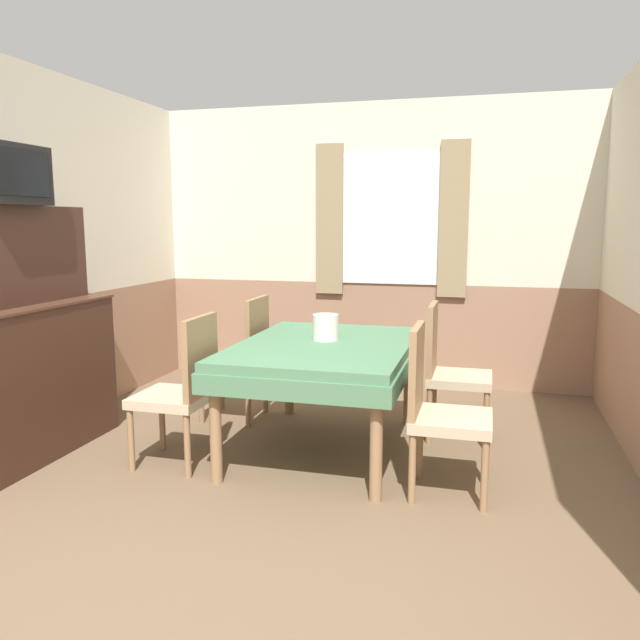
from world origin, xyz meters
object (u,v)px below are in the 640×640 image
object	(u,v)px
tv	(5,175)
vase	(326,327)
dining_table	(325,358)
chair_right_far	(449,367)
chair_right_near	(438,406)
sideboard	(25,351)
chair_left_near	(183,387)
chair_left_far	(242,355)

from	to	relation	value
tv	vase	world-z (taller)	tv
dining_table	chair_right_far	bearing A→B (deg)	31.80
chair_right_near	sideboard	size ratio (longest dim) A/B	0.59
chair_left_near	chair_left_far	bearing A→B (deg)	0.00
chair_right_far	chair_right_near	world-z (taller)	same
chair_left_far	chair_right_far	xyz separation A→B (m)	(1.57, 0.00, 0.00)
chair_right_far	vase	xyz separation A→B (m)	(-0.80, -0.39, 0.32)
dining_table	vase	world-z (taller)	vase
chair_right_far	vase	distance (m)	0.95
chair_right_near	sideboard	bearing A→B (deg)	-87.72
chair_right_far	chair_right_near	distance (m)	0.97
chair_left_far	chair_left_near	world-z (taller)	same
chair_right_far	tv	size ratio (longest dim) A/B	1.84
dining_table	vase	size ratio (longest dim) A/B	9.09
chair_left_far	sideboard	world-z (taller)	sideboard
chair_left_far	tv	bearing A→B (deg)	138.60
tv	chair_left_near	bearing A→B (deg)	10.85
chair_right_near	vase	size ratio (longest dim) A/B	5.47
chair_left_far	chair_right_near	bearing A→B (deg)	-121.80
chair_right_near	tv	distance (m)	2.92
chair_left_far	vase	world-z (taller)	chair_left_far
sideboard	vase	size ratio (longest dim) A/B	9.31
chair_right_near	chair_left_far	bearing A→B (deg)	-121.80
chair_left_far	chair_right_near	size ratio (longest dim) A/B	1.00
dining_table	tv	bearing A→B (deg)	-159.36
chair_left_far	chair_right_far	bearing A→B (deg)	-90.00
chair_left_far	sideboard	xyz separation A→B (m)	(-1.06, -1.08, 0.19)
dining_table	chair_right_near	xyz separation A→B (m)	(0.78, -0.49, -0.13)
dining_table	sideboard	size ratio (longest dim) A/B	0.98
sideboard	chair_left_far	bearing A→B (deg)	45.44
chair_right_near	vase	xyz separation A→B (m)	(-0.80, 0.58, 0.32)
vase	chair_right_near	bearing A→B (deg)	-35.99
sideboard	tv	xyz separation A→B (m)	(0.03, -0.09, 1.11)
chair_right_near	tv	bearing A→B (deg)	-85.65
chair_left_near	tv	size ratio (longest dim) A/B	1.84
chair_left_near	sideboard	size ratio (longest dim) A/B	0.59
sideboard	chair_right_far	bearing A→B (deg)	22.28
chair_left_far	chair_right_far	size ratio (longest dim) A/B	1.00
dining_table	chair_left_near	bearing A→B (deg)	-148.20
chair_right_far	tv	distance (m)	3.14
chair_left_near	vase	bearing A→B (deg)	-52.67
chair_left_far	vase	bearing A→B (deg)	-116.95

